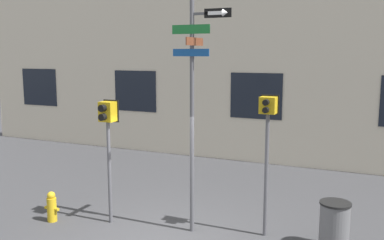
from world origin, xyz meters
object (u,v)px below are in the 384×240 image
(street_sign_pole, at_px, (194,97))
(pedestrian_signal_right, at_px, (267,128))
(pedestrian_signal_left, at_px, (108,127))
(trash_bin, at_px, (334,226))
(fire_hydrant, at_px, (52,207))

(street_sign_pole, height_order, pedestrian_signal_right, street_sign_pole)
(pedestrian_signal_left, bearing_deg, trash_bin, 7.44)
(street_sign_pole, xyz_separation_m, fire_hydrant, (-3.19, -0.79, -2.57))
(fire_hydrant, height_order, trash_bin, trash_bin)
(street_sign_pole, bearing_deg, fire_hydrant, -166.16)
(pedestrian_signal_left, xyz_separation_m, pedestrian_signal_right, (3.37, 0.72, 0.09))
(fire_hydrant, bearing_deg, pedestrian_signal_left, 20.94)
(pedestrian_signal_right, distance_m, fire_hydrant, 5.16)
(pedestrian_signal_right, bearing_deg, trash_bin, -3.90)
(pedestrian_signal_left, bearing_deg, pedestrian_signal_right, 12.00)
(trash_bin, bearing_deg, fire_hydrant, -169.62)
(pedestrian_signal_left, xyz_separation_m, fire_hydrant, (-1.26, -0.48, -1.86))
(pedestrian_signal_left, distance_m, fire_hydrant, 2.29)
(trash_bin, bearing_deg, pedestrian_signal_right, 176.10)
(trash_bin, bearing_deg, pedestrian_signal_left, -172.56)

